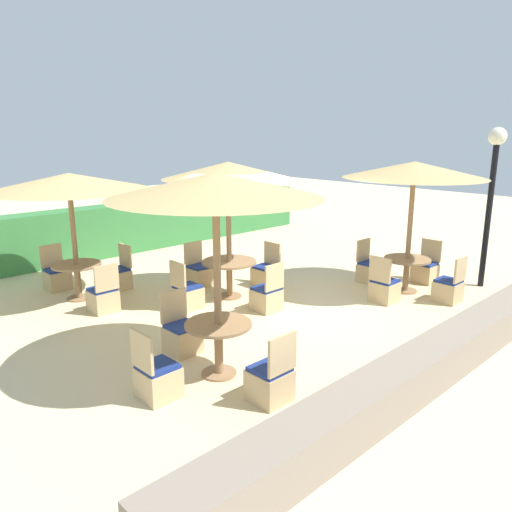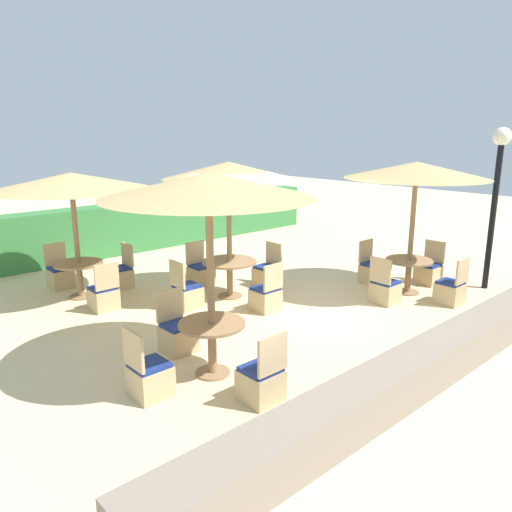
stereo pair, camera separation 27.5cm
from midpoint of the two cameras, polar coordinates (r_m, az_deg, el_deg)
ground_plane at (r=9.48m, az=1.69°, el=-5.93°), size 40.00×40.00×0.00m
hedge_row at (r=14.01m, az=-16.05°, el=2.97°), size 13.00×0.70×1.33m
stone_border at (r=7.59m, az=20.46°, el=-10.00°), size 10.00×0.56×0.53m
lamp_post at (r=11.32m, az=24.82°, el=8.31°), size 0.36×0.36×3.32m
parasol_back_left at (r=10.14m, az=-21.35°, el=7.87°), size 2.98×2.98×2.48m
round_table_back_left at (r=10.46m, az=-20.48°, el=-1.78°), size 0.95×0.95×0.72m
patio_chair_back_left_south at (r=9.67m, az=-17.84°, el=-4.58°), size 0.46×0.46×0.93m
patio_chair_back_left_east at (r=10.93m, az=-16.17°, el=-2.30°), size 0.46×0.46×0.93m
patio_chair_back_left_north at (r=11.34m, az=-22.46°, el=-2.24°), size 0.46×0.46×0.93m
parasol_front_right at (r=10.35m, az=16.90°, el=9.35°), size 2.79×2.79×2.67m
round_table_front_right at (r=10.68m, az=16.15°, el=-1.17°), size 0.94×0.94×0.71m
patio_chair_front_right_west at (r=10.00m, az=13.67°, el=-3.67°), size 0.46×0.46×0.93m
patio_chair_front_right_north at (r=11.23m, az=12.17°, el=-1.61°), size 0.46×0.46×0.93m
patio_chair_front_right_east at (r=11.54m, az=18.14°, el=-1.58°), size 0.46×0.46×0.93m
patio_chair_front_right_south at (r=10.36m, az=20.46°, el=-3.54°), size 0.46×0.46×0.93m
parasol_front_left at (r=6.33m, az=-5.91°, el=7.93°), size 2.76×2.76×2.75m
round_table_front_left at (r=6.85m, az=-5.47°, el=-9.16°), size 0.91×0.91×0.75m
patio_chair_front_left_west at (r=6.53m, az=-12.46°, el=-13.51°), size 0.46×0.46×0.93m
patio_chair_front_left_south at (r=6.32m, az=0.40°, el=-14.14°), size 0.46×0.46×0.93m
patio_chair_front_left_north at (r=7.69m, az=-9.48°, el=-8.98°), size 0.46×0.46×0.93m
parasol_center at (r=9.58m, az=-4.05°, el=9.65°), size 2.53×2.53×2.68m
round_table_center at (r=9.92m, az=-3.86°, el=-1.44°), size 1.08×1.08×0.75m
patio_chair_center_east at (r=10.69m, az=0.40°, el=-2.08°), size 0.46×0.46×0.93m
patio_chair_center_north at (r=10.81m, az=-7.25°, el=-2.02°), size 0.46×0.46×0.93m
patio_chair_center_west at (r=9.48m, az=-8.72°, el=-4.42°), size 0.46×0.46×0.93m
patio_chair_center_south at (r=9.25m, az=0.39°, el=-4.71°), size 0.46×0.46×0.93m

